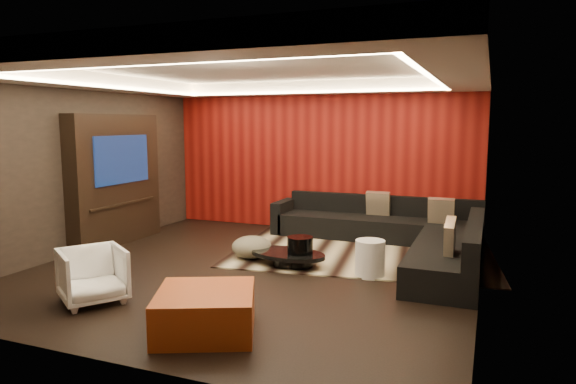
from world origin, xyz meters
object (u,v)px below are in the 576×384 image
at_px(sectional_sofa, 399,235).
at_px(white_side_table, 370,258).
at_px(drum_stool, 300,252).
at_px(armchair, 93,275).
at_px(coffee_table, 287,259).
at_px(orange_ottoman, 206,311).

bearing_deg(sectional_sofa, white_side_table, -94.86).
xyz_separation_m(drum_stool, armchair, (-1.73, -2.21, 0.08)).
height_order(coffee_table, white_side_table, white_side_table).
distance_m(drum_stool, armchair, 2.80).
bearing_deg(orange_ottoman, drum_stool, 88.09).
bearing_deg(orange_ottoman, armchair, 171.07).
distance_m(white_side_table, sectional_sofa, 1.56).
bearing_deg(drum_stool, orange_ottoman, -91.91).
xyz_separation_m(coffee_table, orange_ottoman, (0.11, -2.47, 0.09)).
bearing_deg(sectional_sofa, coffee_table, -131.47).
bearing_deg(coffee_table, white_side_table, -1.47).
bearing_deg(armchair, sectional_sofa, -3.00).
relative_size(white_side_table, orange_ottoman, 0.53).
relative_size(coffee_table, armchair, 1.64).
height_order(coffee_table, orange_ottoman, orange_ottoman).
xyz_separation_m(drum_stool, white_side_table, (1.02, -0.03, 0.01)).
distance_m(drum_stool, sectional_sofa, 1.90).
height_order(orange_ottoman, sectional_sofa, sectional_sofa).
distance_m(drum_stool, orange_ottoman, 2.47).
height_order(drum_stool, white_side_table, white_side_table).
xyz_separation_m(white_side_table, sectional_sofa, (0.13, 1.55, 0.01)).
distance_m(white_side_table, armchair, 3.50).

